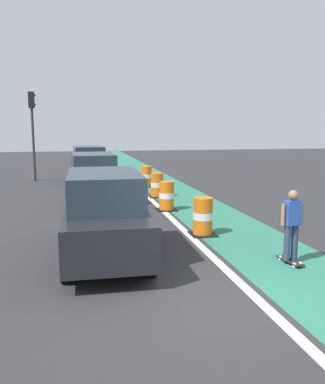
# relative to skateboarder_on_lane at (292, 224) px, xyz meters

# --- Properties ---
(ground_plane) EXTENTS (100.00, 100.00, 0.00)m
(ground_plane) POSITION_rel_skateboarder_on_lane_xyz_m (-2.48, -1.75, -0.91)
(ground_plane) COLOR #2D2D30
(bike_lane_strip) EXTENTS (2.50, 80.00, 0.01)m
(bike_lane_strip) POSITION_rel_skateboarder_on_lane_xyz_m (-0.08, 10.25, -0.91)
(bike_lane_strip) COLOR #2D755B
(bike_lane_strip) RESTS_ON ground
(lane_divider_stripe) EXTENTS (0.20, 80.00, 0.01)m
(lane_divider_stripe) POSITION_rel_skateboarder_on_lane_xyz_m (-1.58, 10.25, -0.91)
(lane_divider_stripe) COLOR silver
(lane_divider_stripe) RESTS_ON ground
(skateboarder_on_lane) EXTENTS (0.57, 0.82, 1.69)m
(skateboarder_on_lane) POSITION_rel_skateboarder_on_lane_xyz_m (0.00, 0.00, 0.00)
(skateboarder_on_lane) COLOR black
(skateboarder_on_lane) RESTS_ON ground
(parked_suv_nearest) EXTENTS (1.99, 4.64, 2.04)m
(parked_suv_nearest) POSITION_rel_skateboarder_on_lane_xyz_m (-4.07, 1.34, 0.12)
(parked_suv_nearest) COLOR black
(parked_suv_nearest) RESTS_ON ground
(parked_suv_second) EXTENTS (2.03, 4.66, 2.04)m
(parked_suv_second) POSITION_rel_skateboarder_on_lane_xyz_m (-4.02, 8.57, 0.12)
(parked_suv_second) COLOR #9EA0A5
(parked_suv_second) RESTS_ON ground
(parked_suv_third) EXTENTS (2.11, 4.70, 2.04)m
(parked_suv_third) POSITION_rel_skateboarder_on_lane_xyz_m (-4.00, 15.60, 0.12)
(parked_suv_third) COLOR navy
(parked_suv_third) RESTS_ON ground
(traffic_barrel_front) EXTENTS (0.73, 0.73, 1.09)m
(traffic_barrel_front) POSITION_rel_skateboarder_on_lane_xyz_m (-1.18, 2.80, -0.38)
(traffic_barrel_front) COLOR orange
(traffic_barrel_front) RESTS_ON ground
(traffic_barrel_mid) EXTENTS (0.73, 0.73, 1.09)m
(traffic_barrel_mid) POSITION_rel_skateboarder_on_lane_xyz_m (-1.42, 6.49, -0.38)
(traffic_barrel_mid) COLOR orange
(traffic_barrel_mid) RESTS_ON ground
(traffic_barrel_back) EXTENTS (0.73, 0.73, 1.09)m
(traffic_barrel_back) POSITION_rel_skateboarder_on_lane_xyz_m (-1.19, 9.45, -0.38)
(traffic_barrel_back) COLOR orange
(traffic_barrel_back) RESTS_ON ground
(traffic_barrel_far) EXTENTS (0.73, 0.73, 1.09)m
(traffic_barrel_far) POSITION_rel_skateboarder_on_lane_xyz_m (-1.11, 12.77, -0.38)
(traffic_barrel_far) COLOR orange
(traffic_barrel_far) RESTS_ON ground
(traffic_light_corner) EXTENTS (0.41, 0.32, 5.10)m
(traffic_light_corner) POSITION_rel_skateboarder_on_lane_xyz_m (-7.07, 16.34, 2.59)
(traffic_light_corner) COLOR #2D2D2D
(traffic_light_corner) RESTS_ON ground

